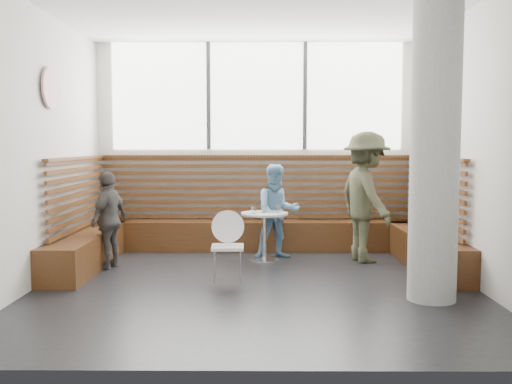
{
  "coord_description": "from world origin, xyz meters",
  "views": [
    {
      "loc": [
        0.06,
        -6.47,
        1.62
      ],
      "look_at": [
        0.0,
        1.0,
        1.0
      ],
      "focal_mm": 40.0,
      "sensor_mm": 36.0,
      "label": 1
    }
  ],
  "objects_px": {
    "cafe_table": "(264,226)",
    "child_back": "(277,211)",
    "adult_man": "(366,197)",
    "concrete_column": "(435,147)",
    "child_left": "(109,220)",
    "cafe_chair": "(228,240)"
  },
  "relations": [
    {
      "from": "cafe_chair",
      "to": "child_back",
      "type": "bearing_deg",
      "value": 62.59
    },
    {
      "from": "cafe_table",
      "to": "child_back",
      "type": "bearing_deg",
      "value": 46.39
    },
    {
      "from": "adult_man",
      "to": "child_back",
      "type": "height_order",
      "value": "adult_man"
    },
    {
      "from": "cafe_chair",
      "to": "adult_man",
      "type": "relative_size",
      "value": 0.46
    },
    {
      "from": "adult_man",
      "to": "cafe_chair",
      "type": "bearing_deg",
      "value": 104.38
    },
    {
      "from": "concrete_column",
      "to": "cafe_chair",
      "type": "height_order",
      "value": "concrete_column"
    },
    {
      "from": "cafe_table",
      "to": "child_left",
      "type": "height_order",
      "value": "child_left"
    },
    {
      "from": "child_left",
      "to": "cafe_table",
      "type": "bearing_deg",
      "value": 119.95
    },
    {
      "from": "concrete_column",
      "to": "cafe_chair",
      "type": "relative_size",
      "value": 3.87
    },
    {
      "from": "concrete_column",
      "to": "child_left",
      "type": "bearing_deg",
      "value": 157.9
    },
    {
      "from": "child_back",
      "to": "child_left",
      "type": "bearing_deg",
      "value": -176.08
    },
    {
      "from": "adult_man",
      "to": "child_back",
      "type": "relative_size",
      "value": 1.34
    },
    {
      "from": "adult_man",
      "to": "child_back",
      "type": "bearing_deg",
      "value": 63.9
    },
    {
      "from": "cafe_table",
      "to": "cafe_chair",
      "type": "bearing_deg",
      "value": -111.77
    },
    {
      "from": "concrete_column",
      "to": "cafe_chair",
      "type": "bearing_deg",
      "value": 157.98
    },
    {
      "from": "adult_man",
      "to": "child_left",
      "type": "xyz_separation_m",
      "value": [
        -3.45,
        -0.45,
        -0.26
      ]
    },
    {
      "from": "cafe_table",
      "to": "child_left",
      "type": "bearing_deg",
      "value": -167.17
    },
    {
      "from": "cafe_chair",
      "to": "child_back",
      "type": "xyz_separation_m",
      "value": [
        0.63,
        1.31,
        0.19
      ]
    },
    {
      "from": "adult_man",
      "to": "child_left",
      "type": "distance_m",
      "value": 3.49
    },
    {
      "from": "adult_man",
      "to": "child_back",
      "type": "xyz_separation_m",
      "value": [
        -1.22,
        0.21,
        -0.23
      ]
    },
    {
      "from": "concrete_column",
      "to": "child_left",
      "type": "height_order",
      "value": "concrete_column"
    },
    {
      "from": "cafe_table",
      "to": "adult_man",
      "type": "xyz_separation_m",
      "value": [
        1.41,
        -0.02,
        0.42
      ]
    }
  ]
}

